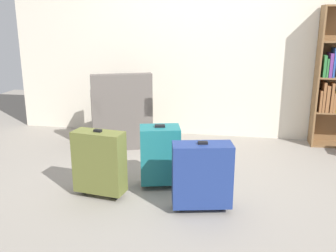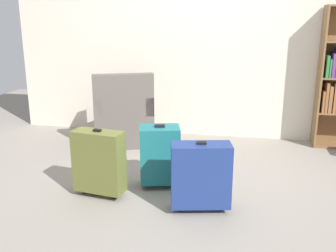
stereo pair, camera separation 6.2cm
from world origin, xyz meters
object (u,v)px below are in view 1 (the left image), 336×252
object	(u,v)px
armchair	(121,118)
mug	(165,145)
suitcase_teal	(160,154)
suitcase_navy_blue	(202,175)
suitcase_olive	(99,162)

from	to	relation	value
armchair	mug	xyz separation A→B (m)	(0.59, -0.12, -0.27)
mug	suitcase_teal	size ratio (longest dim) A/B	0.20
suitcase_teal	suitcase_navy_blue	bearing A→B (deg)	-43.40
suitcase_navy_blue	mug	bearing A→B (deg)	111.61
suitcase_navy_blue	suitcase_teal	bearing A→B (deg)	136.60
suitcase_olive	suitcase_navy_blue	size ratio (longest dim) A/B	1.04
armchair	suitcase_olive	xyz separation A→B (m)	(0.27, -1.48, 0.00)
suitcase_olive	suitcase_navy_blue	xyz separation A→B (m)	(0.89, -0.09, -0.01)
mug	suitcase_navy_blue	xyz separation A→B (m)	(0.57, -1.44, 0.26)
suitcase_olive	suitcase_navy_blue	world-z (taller)	suitcase_olive
mug	suitcase_olive	distance (m)	1.42
suitcase_teal	armchair	bearing A→B (deg)	122.19
suitcase_teal	suitcase_olive	xyz separation A→B (m)	(-0.47, -0.31, 0.01)
suitcase_teal	suitcase_olive	world-z (taller)	suitcase_olive
mug	suitcase_navy_blue	world-z (taller)	suitcase_navy_blue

